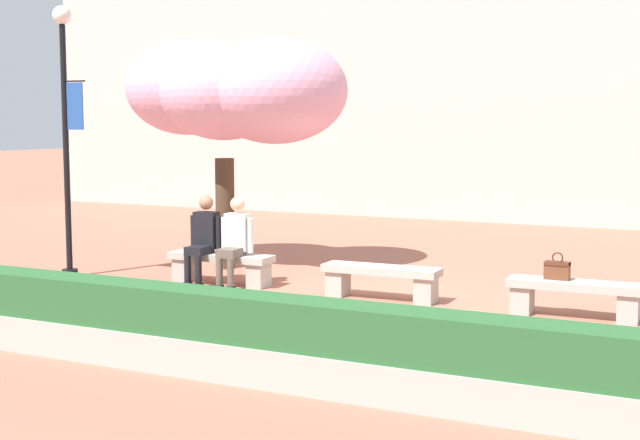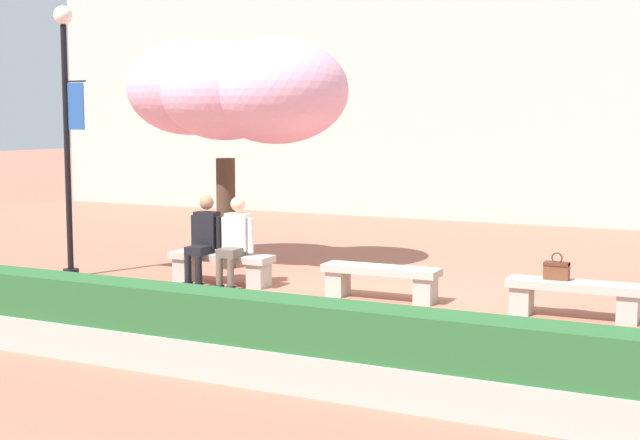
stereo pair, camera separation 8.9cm
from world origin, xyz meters
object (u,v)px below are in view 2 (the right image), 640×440
object	(u,v)px
stone_bench_near_west	(381,278)
handbag	(557,269)
person_seated_left	(204,236)
lamp_post_with_banner	(67,116)
person_seated_right	(235,238)
stone_bench_west_end	(221,264)
stone_bench_center	(574,294)
cherry_tree_main	(235,91)

from	to	relation	value
stone_bench_near_west	handbag	world-z (taller)	handbag
person_seated_left	lamp_post_with_banner	xyz separation A→B (m)	(-2.13, -0.46, 1.75)
person_seated_right	handbag	xyz separation A→B (m)	(4.57, 0.08, -0.12)
stone_bench_west_end	handbag	xyz separation A→B (m)	(4.84, 0.03, 0.28)
lamp_post_with_banner	stone_bench_near_west	bearing A→B (deg)	5.97
stone_bench_near_west	handbag	size ratio (longest dim) A/B	4.74
stone_bench_west_end	stone_bench_near_west	world-z (taller)	same
person_seated_left	person_seated_right	distance (m)	0.54
stone_bench_west_end	stone_bench_center	world-z (taller)	same
stone_bench_center	person_seated_left	xyz separation A→B (m)	(-5.33, -0.05, 0.40)
handbag	lamp_post_with_banner	distance (m)	7.50
stone_bench_near_west	person_seated_right	distance (m)	2.29
person_seated_right	stone_bench_near_west	bearing A→B (deg)	1.36
stone_bench_west_end	stone_bench_center	bearing A→B (deg)	0.00
lamp_post_with_banner	stone_bench_center	bearing A→B (deg)	3.96
person_seated_right	lamp_post_with_banner	size ratio (longest dim) A/B	0.32
stone_bench_west_end	cherry_tree_main	distance (m)	2.99
person_seated_right	cherry_tree_main	xyz separation A→B (m)	(-0.88, 1.46, 2.16)
stone_bench_west_end	lamp_post_with_banner	xyz separation A→B (m)	(-2.40, -0.52, 2.15)
person_seated_right	handbag	size ratio (longest dim) A/B	3.81
handbag	lamp_post_with_banner	world-z (taller)	lamp_post_with_banner
stone_bench_center	handbag	xyz separation A→B (m)	(-0.22, 0.03, 0.28)
person_seated_left	cherry_tree_main	xyz separation A→B (m)	(-0.34, 1.46, 2.16)
stone_bench_near_west	stone_bench_center	distance (m)	2.53
stone_bench_near_west	person_seated_left	world-z (taller)	person_seated_left
stone_bench_near_west	person_seated_right	size ratio (longest dim) A/B	1.25
person_seated_left	cherry_tree_main	distance (m)	2.63
stone_bench_center	person_seated_right	xyz separation A→B (m)	(-4.79, -0.05, 0.40)
stone_bench_west_end	person_seated_left	world-z (taller)	person_seated_left
handbag	stone_bench_center	bearing A→B (deg)	-6.94
stone_bench_center	cherry_tree_main	size ratio (longest dim) A/B	0.43
stone_bench_near_west	person_seated_left	distance (m)	2.83
stone_bench_near_west	cherry_tree_main	xyz separation A→B (m)	(-3.14, 1.40, 2.57)
stone_bench_west_end	person_seated_left	xyz separation A→B (m)	(-0.27, -0.05, 0.40)
handbag	stone_bench_near_west	bearing A→B (deg)	-179.33
stone_bench_west_end	handbag	distance (m)	4.85
person_seated_right	handbag	distance (m)	4.57
handbag	stone_bench_west_end	bearing A→B (deg)	-179.68
person_seated_left	lamp_post_with_banner	distance (m)	2.80
stone_bench_west_end	stone_bench_center	size ratio (longest dim) A/B	1.00
stone_bench_west_end	lamp_post_with_banner	size ratio (longest dim) A/B	0.39
person_seated_right	cherry_tree_main	distance (m)	2.75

